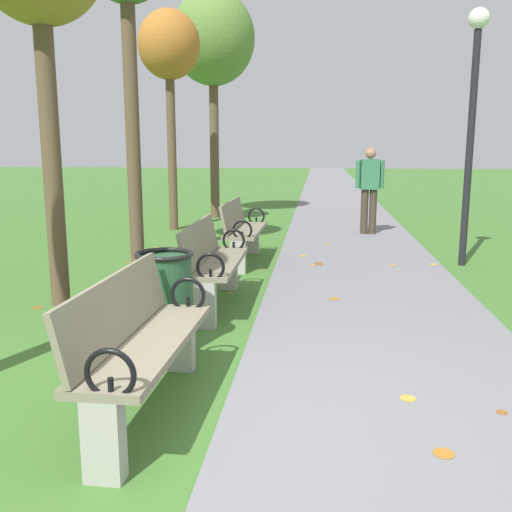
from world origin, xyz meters
TOP-DOWN VIEW (x-y plane):
  - ground_plane at (0.00, 0.00)m, footprint 80.00×80.00m
  - paved_walkway at (1.18, 18.00)m, footprint 2.35×44.00m
  - park_bench_1 at (-0.50, 0.12)m, footprint 0.51×1.61m
  - park_bench_2 at (-0.50, 2.63)m, footprint 0.48×1.60m
  - park_bench_3 at (-0.50, 4.97)m, footprint 0.49×1.61m
  - tree_4 at (-2.33, 8.12)m, footprint 1.20×1.20m
  - tree_5 at (-1.85, 10.23)m, footprint 1.90×1.90m
  - pedestrian_walking at (1.55, 7.85)m, footprint 0.53×0.23m
  - trash_bin at (-0.65, 1.26)m, footprint 0.48×0.48m
  - lamp_post at (2.65, 5.11)m, footprint 0.28×0.28m
  - scattered_leaves at (0.14, 3.18)m, footprint 4.72×8.75m

SIDE VIEW (x-z plane):
  - ground_plane at x=0.00m, z-range 0.00..0.00m
  - paved_walkway at x=1.18m, z-range 0.00..0.02m
  - scattered_leaves at x=0.14m, z-range 0.00..0.03m
  - trash_bin at x=-0.65m, z-range 0.00..0.84m
  - park_bench_1 at x=-0.50m, z-range 0.04..0.93m
  - park_bench_2 at x=-0.50m, z-range 0.04..0.93m
  - park_bench_3 at x=-0.50m, z-range 0.04..0.93m
  - pedestrian_walking at x=1.55m, z-range 0.12..1.74m
  - lamp_post at x=2.65m, z-range 0.57..4.05m
  - tree_4 at x=-2.33m, z-range 1.37..5.62m
  - tree_5 at x=-1.85m, z-range 1.46..6.57m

